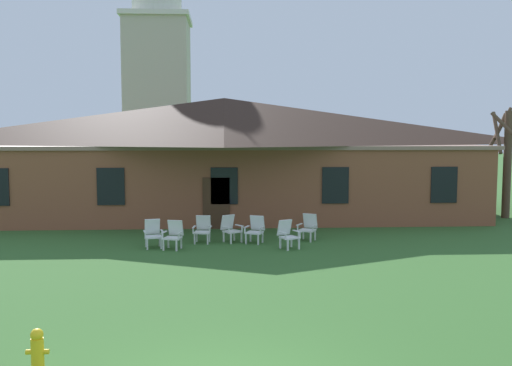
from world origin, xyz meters
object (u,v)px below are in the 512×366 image
at_px(lawn_chair_under_eave, 308,227).
at_px(lawn_chair_by_porch, 153,233).
at_px(lawn_chair_middle, 231,228).
at_px(lawn_chair_right_end, 256,229).
at_px(lawn_chair_near_door, 174,234).
at_px(lawn_chair_left_end, 203,229).
at_px(fire_hydrant, 38,354).
at_px(lawn_chair_far_side, 288,234).

bearing_deg(lawn_chair_under_eave, lawn_chair_by_porch, -169.85).
xyz_separation_m(lawn_chair_middle, lawn_chair_right_end, (0.89, -0.24, 0.00)).
bearing_deg(lawn_chair_under_eave, lawn_chair_right_end, -169.45).
bearing_deg(lawn_chair_near_door, lawn_chair_left_end, 48.47).
height_order(lawn_chair_right_end, fire_hydrant, lawn_chair_right_end).
distance_m(lawn_chair_middle, lawn_chair_under_eave, 2.83).
relative_size(lawn_chair_near_door, lawn_chair_middle, 1.00).
distance_m(lawn_chair_under_eave, fire_hydrant, 12.59).
xyz_separation_m(lawn_chair_far_side, lawn_chair_under_eave, (0.91, 1.38, 0.00)).
bearing_deg(lawn_chair_near_door, lawn_chair_middle, 30.68).
height_order(lawn_chair_left_end, lawn_chair_far_side, same).
bearing_deg(lawn_chair_by_porch, fire_hydrant, -92.86).
height_order(lawn_chair_left_end, lawn_chair_middle, same).
xyz_separation_m(lawn_chair_by_porch, fire_hydrant, (-0.50, -10.11, -0.12)).
bearing_deg(lawn_chair_far_side, lawn_chair_left_end, 158.13).
distance_m(lawn_chair_left_end, lawn_chair_far_side, 3.13).
height_order(lawn_chair_near_door, lawn_chair_middle, same).
bearing_deg(lawn_chair_near_door, lawn_chair_right_end, 17.73).
bearing_deg(lawn_chair_under_eave, lawn_chair_near_door, -165.15).
bearing_deg(lawn_chair_left_end, lawn_chair_middle, 5.21).
bearing_deg(lawn_chair_far_side, lawn_chair_middle, 146.72).
bearing_deg(lawn_chair_right_end, lawn_chair_left_end, 175.39).
relative_size(lawn_chair_middle, lawn_chair_far_side, 1.00).
bearing_deg(lawn_chair_far_side, lawn_chair_under_eave, 56.58).
xyz_separation_m(lawn_chair_near_door, lawn_chair_middle, (1.92, 1.14, 0.00)).
bearing_deg(lawn_chair_middle, lawn_chair_far_side, -33.28).
bearing_deg(lawn_chair_by_porch, lawn_chair_middle, 18.02).
height_order(lawn_chair_middle, lawn_chair_right_end, same).
height_order(lawn_chair_far_side, fire_hydrant, lawn_chair_far_side).
xyz_separation_m(lawn_chair_left_end, lawn_chair_middle, (0.99, 0.09, 0.00)).
xyz_separation_m(lawn_chair_right_end, lawn_chair_under_eave, (1.94, 0.36, 0.00)).
xyz_separation_m(lawn_chair_near_door, lawn_chair_far_side, (3.84, -0.12, 0.00)).
bearing_deg(lawn_chair_right_end, fire_hydrant, -110.64).
distance_m(lawn_chair_near_door, lawn_chair_under_eave, 4.91).
bearing_deg(lawn_chair_near_door, fire_hydrant, -97.14).
relative_size(lawn_chair_far_side, fire_hydrant, 1.21).
xyz_separation_m(lawn_chair_near_door, lawn_chair_under_eave, (4.75, 1.26, 0.00)).
distance_m(lawn_chair_by_porch, lawn_chair_far_side, 4.58).
distance_m(lawn_chair_middle, lawn_chair_right_end, 0.92).
xyz_separation_m(lawn_chair_middle, lawn_chair_far_side, (1.92, -1.26, 0.00)).
xyz_separation_m(lawn_chair_left_end, lawn_chair_under_eave, (3.82, 0.21, 0.00)).
relative_size(lawn_chair_left_end, lawn_chair_right_end, 1.00).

